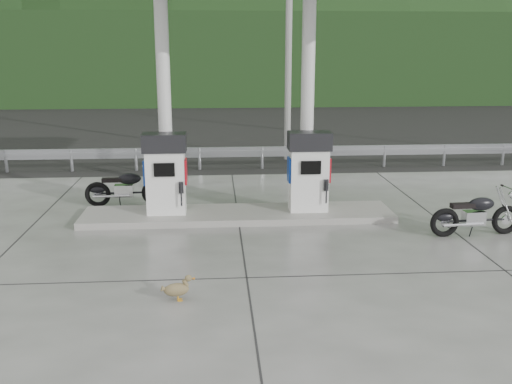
{
  "coord_description": "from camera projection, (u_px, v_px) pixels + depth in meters",
  "views": [
    {
      "loc": [
        -0.49,
        -9.93,
        3.78
      ],
      "look_at": [
        0.3,
        1.0,
        1.0
      ],
      "focal_mm": 40.0,
      "sensor_mm": 36.0,
      "label": 1
    }
  ],
  "objects": [
    {
      "name": "ground",
      "position": [
        244.0,
        258.0,
        10.56
      ],
      "size": [
        160.0,
        160.0,
        0.0
      ],
      "primitive_type": "plane",
      "color": "black",
      "rests_on": "ground"
    },
    {
      "name": "forecourt_apron",
      "position": [
        244.0,
        257.0,
        10.56
      ],
      "size": [
        18.0,
        14.0,
        0.02
      ],
      "primitive_type": "cube",
      "color": "slate",
      "rests_on": "ground"
    },
    {
      "name": "pump_island",
      "position": [
        238.0,
        215.0,
        12.95
      ],
      "size": [
        7.0,
        1.4,
        0.15
      ],
      "primitive_type": "cube",
      "color": "gray",
      "rests_on": "forecourt_apron"
    },
    {
      "name": "gas_pump_left",
      "position": [
        166.0,
        174.0,
        12.6
      ],
      "size": [
        0.95,
        0.55,
        1.8
      ],
      "primitive_type": null,
      "color": "white",
      "rests_on": "pump_island"
    },
    {
      "name": "gas_pump_right",
      "position": [
        309.0,
        172.0,
        12.83
      ],
      "size": [
        0.95,
        0.55,
        1.8
      ],
      "primitive_type": null,
      "color": "white",
      "rests_on": "pump_island"
    },
    {
      "name": "canopy_column_left",
      "position": [
        164.0,
        99.0,
        12.6
      ],
      "size": [
        0.3,
        0.3,
        5.0
      ],
      "primitive_type": "cylinder",
      "color": "white",
      "rests_on": "pump_island"
    },
    {
      "name": "canopy_column_right",
      "position": [
        307.0,
        98.0,
        12.82
      ],
      "size": [
        0.3,
        0.3,
        5.0
      ],
      "primitive_type": "cylinder",
      "color": "white",
      "rests_on": "pump_island"
    },
    {
      "name": "guardrail",
      "position": [
        231.0,
        147.0,
        18.12
      ],
      "size": [
        26.0,
        0.16,
        1.42
      ],
      "primitive_type": null,
      "color": "gray",
      "rests_on": "ground"
    },
    {
      "name": "road",
      "position": [
        228.0,
        150.0,
        21.68
      ],
      "size": [
        60.0,
        7.0,
        0.01
      ],
      "primitive_type": "cube",
      "color": "black",
      "rests_on": "ground"
    },
    {
      "name": "utility_pole_b",
      "position": [
        289.0,
        41.0,
        18.9
      ],
      "size": [
        0.22,
        0.22,
        8.0
      ],
      "primitive_type": "cylinder",
      "color": "gray",
      "rests_on": "ground"
    },
    {
      "name": "tree_band",
      "position": [
        221.0,
        59.0,
        38.82
      ],
      "size": [
        80.0,
        6.0,
        6.0
      ],
      "primitive_type": "cube",
      "color": "black",
      "rests_on": "ground"
    },
    {
      "name": "forested_hills",
      "position": [
        218.0,
        80.0,
        68.56
      ],
      "size": [
        100.0,
        40.0,
        140.0
      ],
      "primitive_type": null,
      "color": "black",
      "rests_on": "ground"
    },
    {
      "name": "motorcycle_left",
      "position": [
        126.0,
        188.0,
        13.88
      ],
      "size": [
        1.87,
        0.66,
        0.87
      ],
      "primitive_type": null,
      "rotation": [
        0.0,
        0.0,
        0.04
      ],
      "color": "black",
      "rests_on": "forecourt_apron"
    },
    {
      "name": "motorcycle_right",
      "position": [
        476.0,
        215.0,
        11.68
      ],
      "size": [
        1.86,
        0.7,
        0.86
      ],
      "primitive_type": null,
      "rotation": [
        0.0,
        0.0,
        0.07
      ],
      "color": "black",
      "rests_on": "forecourt_apron"
    },
    {
      "name": "duck",
      "position": [
        176.0,
        290.0,
        8.7
      ],
      "size": [
        0.49,
        0.21,
        0.34
      ],
      "primitive_type": null,
      "rotation": [
        0.0,
        0.0,
        0.17
      ],
      "color": "brown",
      "rests_on": "forecourt_apron"
    }
  ]
}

